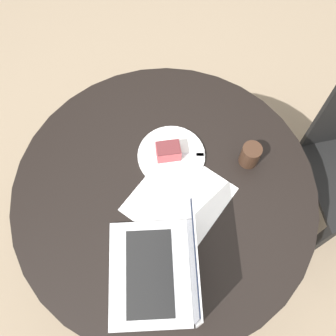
{
  "coord_description": "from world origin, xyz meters",
  "views": [
    {
      "loc": [
        0.4,
        0.29,
        2.0
      ],
      "look_at": [
        -0.06,
        -0.03,
        0.81
      ],
      "focal_mm": 42.0,
      "sensor_mm": 36.0,
      "label": 1
    }
  ],
  "objects": [
    {
      "name": "cake_slice",
      "position": [
        -0.11,
        -0.06,
        0.81
      ],
      "size": [
        0.1,
        0.1,
        0.06
      ],
      "rotation": [
        0.0,
        0.0,
        5.46
      ],
      "color": "#B74C51",
      "rests_on": "plate"
    },
    {
      "name": "paper_document",
      "position": [
        -0.0,
        0.06,
        0.77
      ],
      "size": [
        0.31,
        0.29,
        0.0
      ],
      "rotation": [
        0.0,
        0.0,
        -0.03
      ],
      "color": "white",
      "rests_on": "dining_table"
    },
    {
      "name": "laptop",
      "position": [
        0.23,
        0.15,
        0.81
      ],
      "size": [
        0.41,
        0.4,
        0.25
      ],
      "rotation": [
        0.0,
        0.0,
        3.79
      ],
      "color": "silver",
      "rests_on": "dining_table"
    },
    {
      "name": "ground_plane",
      "position": [
        0.0,
        0.0,
        0.0
      ],
      "size": [
        12.0,
        12.0,
        0.0
      ],
      "primitive_type": "plane",
      "color": "gray"
    },
    {
      "name": "coffee_glass",
      "position": [
        -0.26,
        0.18,
        0.81
      ],
      "size": [
        0.07,
        0.07,
        0.09
      ],
      "color": "#3D2619",
      "rests_on": "dining_table"
    },
    {
      "name": "dining_table",
      "position": [
        0.0,
        0.0,
        0.6
      ],
      "size": [
        1.04,
        1.04,
        0.77
      ],
      "color": "black",
      "rests_on": "ground_plane"
    },
    {
      "name": "plate",
      "position": [
        -0.12,
        -0.05,
        0.77
      ],
      "size": [
        0.24,
        0.24,
        0.01
      ],
      "color": "white",
      "rests_on": "dining_table"
    },
    {
      "name": "fork",
      "position": [
        -0.15,
        -0.01,
        0.78
      ],
      "size": [
        0.11,
        0.15,
        0.0
      ],
      "rotation": [
        0.0,
        0.0,
        8.43
      ],
      "color": "silver",
      "rests_on": "plate"
    }
  ]
}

